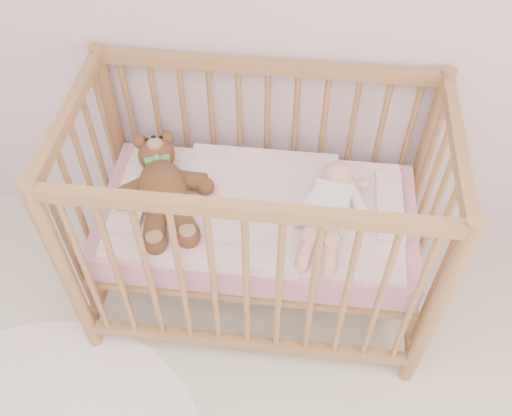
# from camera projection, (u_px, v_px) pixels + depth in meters

# --- Properties ---
(crib) EXTENTS (1.36, 0.76, 1.00)m
(crib) POSITION_uv_depth(u_px,v_px,m) (257.00, 218.00, 2.23)
(crib) COLOR olive
(crib) RESTS_ON floor
(mattress) EXTENTS (1.22, 0.62, 0.13)m
(mattress) POSITION_uv_depth(u_px,v_px,m) (257.00, 221.00, 2.24)
(mattress) COLOR #CB7E96
(mattress) RESTS_ON crib
(blanket) EXTENTS (1.10, 0.58, 0.06)m
(blanket) POSITION_uv_depth(u_px,v_px,m) (257.00, 208.00, 2.18)
(blanket) COLOR #FBADB8
(blanket) RESTS_ON mattress
(baby) EXTENTS (0.34, 0.58, 0.13)m
(baby) POSITION_uv_depth(u_px,v_px,m) (330.00, 206.00, 2.09)
(baby) COLOR white
(baby) RESTS_ON blanket
(teddy_bear) EXTENTS (0.58, 0.68, 0.16)m
(teddy_bear) POSITION_uv_depth(u_px,v_px,m) (163.00, 189.00, 2.13)
(teddy_bear) COLOR brown
(teddy_bear) RESTS_ON blanket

